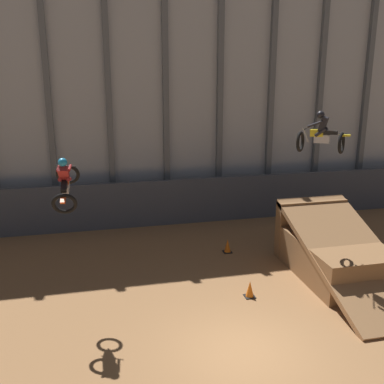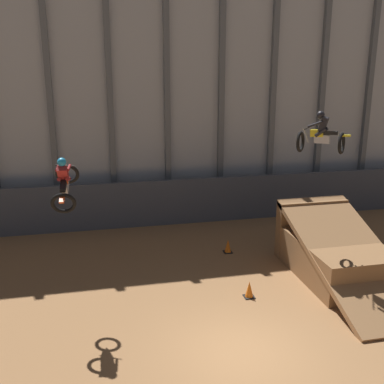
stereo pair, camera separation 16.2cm
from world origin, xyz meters
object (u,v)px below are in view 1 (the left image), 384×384
at_px(dirt_ramp, 333,252).
at_px(rider_bike_left_air, 65,183).
at_px(traffic_cone_near_ramp, 227,246).
at_px(traffic_cone_arena_edge, 250,289).
at_px(rider_bike_right_air, 321,136).

distance_m(dirt_ramp, rider_bike_left_air, 10.20).
height_order(dirt_ramp, traffic_cone_near_ramp, dirt_ramp).
xyz_separation_m(rider_bike_left_air, traffic_cone_near_ramp, (6.23, 3.61, -4.03)).
xyz_separation_m(traffic_cone_near_ramp, traffic_cone_arena_edge, (-0.41, -3.88, 0.00)).
height_order(rider_bike_right_air, traffic_cone_arena_edge, rider_bike_right_air).
relative_size(dirt_ramp, traffic_cone_near_ramp, 11.25).
relative_size(rider_bike_left_air, rider_bike_right_air, 1.15).
relative_size(rider_bike_left_air, traffic_cone_near_ramp, 3.24).
bearing_deg(dirt_ramp, rider_bike_right_air, -165.51).
bearing_deg(rider_bike_right_air, traffic_cone_arena_edge, 149.43).
height_order(traffic_cone_near_ramp, traffic_cone_arena_edge, same).
height_order(dirt_ramp, rider_bike_right_air, rider_bike_right_air).
xyz_separation_m(dirt_ramp, rider_bike_left_air, (-9.55, -0.82, 3.48)).
bearing_deg(rider_bike_right_air, traffic_cone_near_ramp, 79.15).
distance_m(dirt_ramp, traffic_cone_arena_edge, 3.93).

